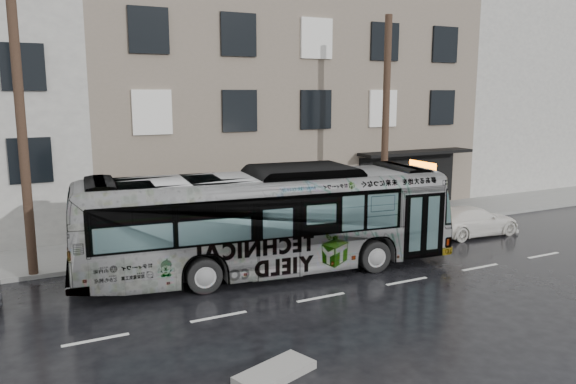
% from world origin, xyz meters
% --- Properties ---
extents(ground, '(120.00, 120.00, 0.00)m').
position_xyz_m(ground, '(0.00, 0.00, 0.00)').
color(ground, black).
rests_on(ground, ground).
extents(sidewalk, '(90.00, 3.60, 0.15)m').
position_xyz_m(sidewalk, '(0.00, 4.90, 0.07)').
color(sidewalk, gray).
rests_on(sidewalk, ground).
extents(building_taupe, '(20.00, 12.00, 11.00)m').
position_xyz_m(building_taupe, '(5.00, 12.70, 5.50)').
color(building_taupe, '#786A5C').
rests_on(building_taupe, ground).
extents(building_filler, '(18.00, 12.00, 12.00)m').
position_xyz_m(building_filler, '(24.00, 12.70, 6.00)').
color(building_filler, '#B7B5AD').
rests_on(building_filler, ground).
extents(utility_pole_front, '(0.30, 0.30, 9.00)m').
position_xyz_m(utility_pole_front, '(6.50, 3.30, 4.65)').
color(utility_pole_front, '#3C291E').
rests_on(utility_pole_front, sidewalk).
extents(utility_pole_rear, '(0.30, 0.30, 9.00)m').
position_xyz_m(utility_pole_rear, '(-7.50, 3.30, 4.65)').
color(utility_pole_rear, '#3C291E').
rests_on(utility_pole_rear, sidewalk).
extents(sign_post, '(0.06, 0.06, 2.40)m').
position_xyz_m(sign_post, '(7.60, 3.30, 1.35)').
color(sign_post, slate).
rests_on(sign_post, sidewalk).
extents(bus, '(12.98, 4.40, 3.54)m').
position_xyz_m(bus, '(-0.37, 0.43, 1.77)').
color(bus, '#B2B2B2').
rests_on(bus, ground).
extents(white_sedan, '(4.35, 1.94, 1.24)m').
position_xyz_m(white_sedan, '(9.44, 0.97, 0.62)').
color(white_sedan, white).
rests_on(white_sedan, ground).
extents(slush_pile, '(1.96, 1.34, 0.18)m').
position_xyz_m(slush_pile, '(-3.25, -6.11, 0.09)').
color(slush_pile, gray).
rests_on(slush_pile, ground).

